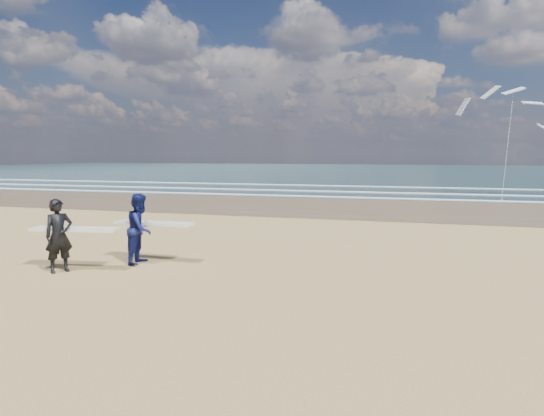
% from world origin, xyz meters
% --- Properties ---
extents(ocean, '(220.00, 100.00, 0.02)m').
position_xyz_m(ocean, '(20.00, 72.00, 0.01)').
color(ocean, '#1A363A').
rests_on(ocean, ground).
extents(surfer_near, '(2.26, 1.20, 1.82)m').
position_xyz_m(surfer_near, '(-0.25, 0.64, 0.93)').
color(surfer_near, black).
rests_on(surfer_near, ground).
extents(surfer_far, '(2.20, 1.10, 1.87)m').
position_xyz_m(surfer_far, '(1.13, 2.06, 0.94)').
color(surfer_far, '#0C1245').
rests_on(surfer_far, ground).
extents(kite_1, '(6.57, 4.82, 8.43)m').
position_xyz_m(kite_1, '(13.92, 26.35, 4.92)').
color(kite_1, slate).
rests_on(kite_1, ground).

